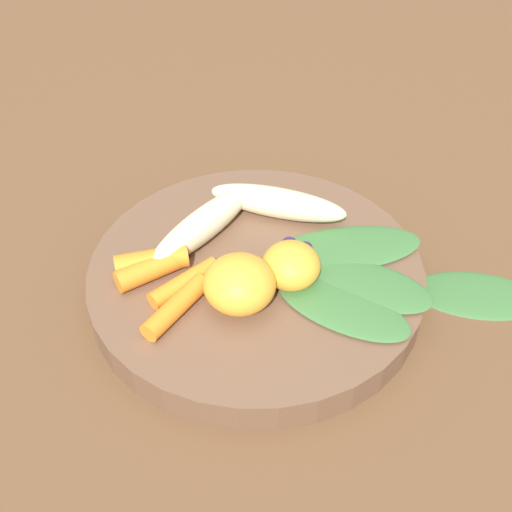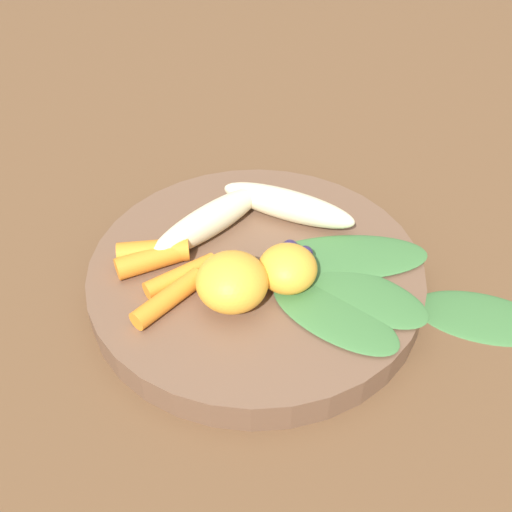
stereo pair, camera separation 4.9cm
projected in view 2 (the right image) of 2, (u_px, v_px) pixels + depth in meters
ground_plane at (256, 288)px, 0.52m from camera, size 2.40×2.40×0.00m
bowl at (256, 277)px, 0.51m from camera, size 0.28×0.28×0.03m
banana_peeled_left at (209, 220)px, 0.52m from camera, size 0.13×0.07×0.03m
banana_peeled_right at (289, 205)px, 0.54m from camera, size 0.03×0.13×0.03m
orange_segment_near at (288, 268)px, 0.47m from camera, size 0.05×0.05×0.04m
orange_segment_far at (236, 283)px, 0.46m from camera, size 0.06×0.06×0.04m
carrot_front at (153, 252)px, 0.50m from camera, size 0.05×0.06×0.02m
carrot_mid_left at (149, 260)px, 0.49m from camera, size 0.05×0.05×0.02m
carrot_mid_right at (181, 276)px, 0.48m from camera, size 0.06×0.04×0.01m
carrot_rear at (168, 298)px, 0.46m from camera, size 0.07×0.03×0.02m
blueberry_pile at (302, 259)px, 0.49m from camera, size 0.03×0.03×0.02m
kale_leaf_left at (334, 316)px, 0.46m from camera, size 0.08×0.12×0.01m
kale_leaf_right at (366, 292)px, 0.47m from camera, size 0.07×0.11×0.01m
kale_leaf_rear at (347, 257)px, 0.50m from camera, size 0.11×0.15×0.01m
kale_leaf_stray at (483, 316)px, 0.49m from camera, size 0.07×0.12×0.01m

